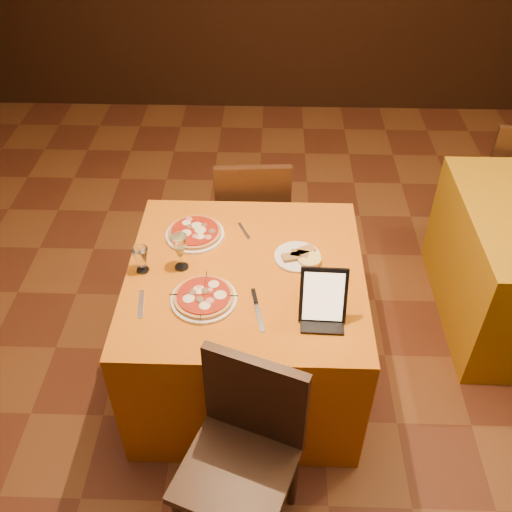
{
  "coord_description": "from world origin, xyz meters",
  "views": [
    {
      "loc": [
        -0.29,
        -1.64,
        2.53
      ],
      "look_at": [
        -0.35,
        0.28,
        0.86
      ],
      "focal_mm": 40.0,
      "sensor_mm": 36.0,
      "label": 1
    }
  ],
  "objects_px": {
    "chair_main_far": "(252,214)",
    "pizza_near": "(204,298)",
    "main_table": "(246,325)",
    "water_glass": "(141,260)",
    "pizza_far": "(195,233)",
    "chair_main_near": "(237,471)",
    "chair_side_far": "(511,178)",
    "tablet": "(323,295)",
    "wine_glass": "(180,252)"
  },
  "relations": [
    {
      "from": "chair_main_far",
      "to": "water_glass",
      "type": "height_order",
      "value": "chair_main_far"
    },
    {
      "from": "chair_main_near",
      "to": "tablet",
      "type": "bearing_deg",
      "value": 79.24
    },
    {
      "from": "pizza_far",
      "to": "water_glass",
      "type": "distance_m",
      "value": 0.34
    },
    {
      "from": "main_table",
      "to": "water_glass",
      "type": "xyz_separation_m",
      "value": [
        -0.48,
        -0.01,
        0.44
      ]
    },
    {
      "from": "pizza_near",
      "to": "tablet",
      "type": "bearing_deg",
      "value": -8.16
    },
    {
      "from": "chair_side_far",
      "to": "main_table",
      "type": "bearing_deg",
      "value": 47.44
    },
    {
      "from": "chair_main_near",
      "to": "wine_glass",
      "type": "xyz_separation_m",
      "value": [
        -0.3,
        0.84,
        0.39
      ]
    },
    {
      "from": "wine_glass",
      "to": "water_glass",
      "type": "distance_m",
      "value": 0.18
    },
    {
      "from": "main_table",
      "to": "pizza_far",
      "type": "distance_m",
      "value": 0.53
    },
    {
      "from": "chair_main_near",
      "to": "water_glass",
      "type": "relative_size",
      "value": 7.0
    },
    {
      "from": "water_glass",
      "to": "tablet",
      "type": "bearing_deg",
      "value": -17.74
    },
    {
      "from": "pizza_near",
      "to": "water_glass",
      "type": "xyz_separation_m",
      "value": [
        -0.3,
        0.19,
        0.05
      ]
    },
    {
      "from": "chair_side_far",
      "to": "tablet",
      "type": "bearing_deg",
      "value": 59.1
    },
    {
      "from": "chair_main_far",
      "to": "chair_side_far",
      "type": "bearing_deg",
      "value": -168.96
    },
    {
      "from": "chair_side_far",
      "to": "pizza_far",
      "type": "distance_m",
      "value": 2.24
    },
    {
      "from": "pizza_far",
      "to": "tablet",
      "type": "xyz_separation_m",
      "value": [
        0.6,
        -0.52,
        0.1
      ]
    },
    {
      "from": "pizza_near",
      "to": "water_glass",
      "type": "height_order",
      "value": "water_glass"
    },
    {
      "from": "main_table",
      "to": "chair_side_far",
      "type": "height_order",
      "value": "chair_side_far"
    },
    {
      "from": "chair_main_near",
      "to": "wine_glass",
      "type": "distance_m",
      "value": 0.98
    },
    {
      "from": "wine_glass",
      "to": "chair_main_far",
      "type": "bearing_deg",
      "value": 69.93
    },
    {
      "from": "pizza_far",
      "to": "water_glass",
      "type": "xyz_separation_m",
      "value": [
        -0.21,
        -0.26,
        0.05
      ]
    },
    {
      "from": "water_glass",
      "to": "chair_main_near",
      "type": "bearing_deg",
      "value": -59.82
    },
    {
      "from": "chair_main_near",
      "to": "pizza_near",
      "type": "distance_m",
      "value": 0.72
    },
    {
      "from": "pizza_far",
      "to": "wine_glass",
      "type": "bearing_deg",
      "value": -98.73
    },
    {
      "from": "pizza_near",
      "to": "tablet",
      "type": "height_order",
      "value": "tablet"
    },
    {
      "from": "main_table",
      "to": "water_glass",
      "type": "distance_m",
      "value": 0.65
    },
    {
      "from": "chair_side_far",
      "to": "tablet",
      "type": "relative_size",
      "value": 3.73
    },
    {
      "from": "pizza_near",
      "to": "chair_main_far",
      "type": "bearing_deg",
      "value": 80.47
    },
    {
      "from": "chair_main_near",
      "to": "chair_side_far",
      "type": "xyz_separation_m",
      "value": [
        1.7,
        2.12,
        0.0
      ]
    },
    {
      "from": "pizza_near",
      "to": "water_glass",
      "type": "relative_size",
      "value": 2.25
    },
    {
      "from": "pizza_far",
      "to": "pizza_near",
      "type": "bearing_deg",
      "value": -78.81
    },
    {
      "from": "chair_main_far",
      "to": "pizza_near",
      "type": "xyz_separation_m",
      "value": [
        -0.17,
        -1.03,
        0.31
      ]
    },
    {
      "from": "chair_main_far",
      "to": "water_glass",
      "type": "xyz_separation_m",
      "value": [
        -0.48,
        -0.84,
        0.36
      ]
    },
    {
      "from": "chair_main_far",
      "to": "tablet",
      "type": "bearing_deg",
      "value": 102.91
    },
    {
      "from": "main_table",
      "to": "chair_main_far",
      "type": "relative_size",
      "value": 1.21
    },
    {
      "from": "pizza_far",
      "to": "water_glass",
      "type": "bearing_deg",
      "value": -129.14
    },
    {
      "from": "main_table",
      "to": "chair_side_far",
      "type": "xyz_separation_m",
      "value": [
        1.7,
        1.29,
        0.08
      ]
    },
    {
      "from": "chair_main_near",
      "to": "chair_side_far",
      "type": "bearing_deg",
      "value": 71.56
    },
    {
      "from": "chair_side_far",
      "to": "pizza_far",
      "type": "bearing_deg",
      "value": 38.13
    },
    {
      "from": "chair_side_far",
      "to": "wine_glass",
      "type": "distance_m",
      "value": 2.4
    },
    {
      "from": "pizza_near",
      "to": "main_table",
      "type": "bearing_deg",
      "value": 48.87
    },
    {
      "from": "pizza_near",
      "to": "chair_main_near",
      "type": "bearing_deg",
      "value": -74.7
    },
    {
      "from": "chair_main_near",
      "to": "pizza_far",
      "type": "relative_size",
      "value": 3.11
    },
    {
      "from": "water_glass",
      "to": "tablet",
      "type": "height_order",
      "value": "tablet"
    },
    {
      "from": "chair_main_far",
      "to": "pizza_near",
      "type": "distance_m",
      "value": 1.09
    },
    {
      "from": "main_table",
      "to": "wine_glass",
      "type": "relative_size",
      "value": 5.79
    },
    {
      "from": "chair_main_near",
      "to": "water_glass",
      "type": "bearing_deg",
      "value": 140.46
    },
    {
      "from": "pizza_far",
      "to": "wine_glass",
      "type": "height_order",
      "value": "wine_glass"
    },
    {
      "from": "tablet",
      "to": "chair_side_far",
      "type": "bearing_deg",
      "value": 50.88
    },
    {
      "from": "wine_glass",
      "to": "tablet",
      "type": "relative_size",
      "value": 0.78
    }
  ]
}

